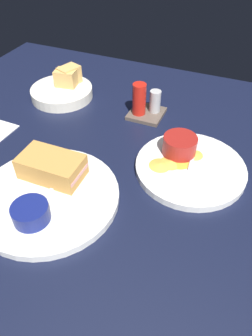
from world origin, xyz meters
TOP-DOWN VIEW (x-y plane):
  - ground_plane at (0.00, 0.00)cm, footprint 110.00×110.00cm
  - plate_sandwich_main at (-0.16, -12.83)cm, footprint 28.50×28.50cm
  - sandwich_half_near at (-1.90, -7.70)cm, footprint 13.35×7.76cm
  - ramekin_dark_sauce at (0.92, -19.15)cm, footprint 6.83×6.83cm
  - spoon_by_dark_ramekin at (0.30, -13.71)cm, footprint 2.60×9.96cm
  - plate_chips_companion at (24.09, 6.69)cm, footprint 24.19×24.19cm
  - ramekin_light_gravy at (20.47, 9.71)cm, footprint 7.61×7.61cm
  - spoon_by_gravy_ramekin at (23.57, 11.73)cm, footprint 2.52×9.95cm
  - plantain_chip_scatter at (20.53, 6.76)cm, footprint 12.12×12.52cm
  - bread_basket_rear at (-18.78, 23.98)cm, footprint 17.93×17.93cm
  - condiment_caddy at (7.02, 23.69)cm, footprint 9.00×9.00cm

SIDE VIEW (x-z plane):
  - ground_plane at x=0.00cm, z-range -3.00..0.00cm
  - plate_sandwich_main at x=-0.16cm, z-range 0.00..1.60cm
  - plate_chips_companion at x=24.09cm, z-range 0.00..1.60cm
  - plantain_chip_scatter at x=20.53cm, z-range 1.60..2.20cm
  - spoon_by_dark_ramekin at x=0.30cm, z-range 1.56..2.36cm
  - spoon_by_gravy_ramekin at x=23.57cm, z-range 1.56..2.36cm
  - bread_basket_rear at x=-18.78cm, z-range -1.69..6.34cm
  - condiment_caddy at x=7.02cm, z-range -1.34..8.16cm
  - ramekin_dark_sauce at x=0.92cm, z-range 1.74..5.10cm
  - ramekin_light_gravy at x=20.47cm, z-range 1.75..6.15cm
  - sandwich_half_near at x=-1.90cm, z-range 1.60..6.40cm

